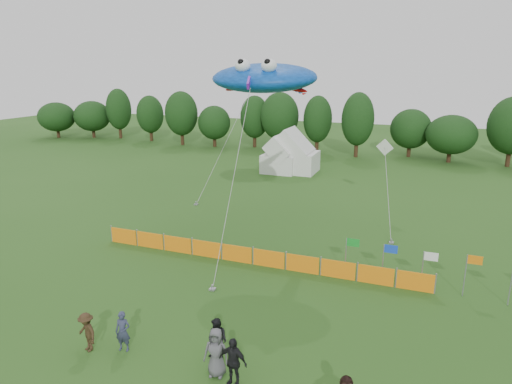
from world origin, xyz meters
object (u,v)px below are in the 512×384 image
(spectator_d, at_px, (233,362))
(stingray_kite, at_px, (267,78))
(tent_left, at_px, (281,157))
(spectator_b, at_px, (217,340))
(spectator_a, at_px, (123,331))
(tent_right, at_px, (294,155))
(spectator_c, at_px, (87,332))
(barrier_fence, at_px, (252,256))
(spectator_e, at_px, (216,352))

(spectator_d, distance_m, stingray_kite, 16.78)
(tent_left, height_order, spectator_b, tent_left)
(tent_left, distance_m, spectator_a, 33.54)
(tent_left, height_order, spectator_a, tent_left)
(tent_left, xyz_separation_m, stingray_kite, (5.64, -20.24, 8.84))
(tent_right, distance_m, stingray_kite, 23.06)
(spectator_a, height_order, spectator_c, spectator_a)
(tent_left, bearing_deg, barrier_fence, -75.73)
(spectator_c, bearing_deg, barrier_fence, 93.79)
(spectator_b, distance_m, spectator_d, 1.58)
(tent_left, xyz_separation_m, spectator_c, (2.86, -33.81, -0.81))
(spectator_d, height_order, spectator_e, spectator_e)
(spectator_b, height_order, spectator_d, spectator_d)
(spectator_e, bearing_deg, spectator_b, 103.79)
(spectator_a, xyz_separation_m, spectator_b, (3.84, 0.78, 0.04))
(tent_left, xyz_separation_m, spectator_d, (9.19, -33.57, -0.70))
(barrier_fence, bearing_deg, spectator_b, -77.05)
(spectator_a, xyz_separation_m, spectator_d, (4.98, -0.31, 0.09))
(spectator_d, bearing_deg, tent_right, 108.14)
(barrier_fence, height_order, spectator_d, spectator_d)
(spectator_d, bearing_deg, spectator_c, -172.77)
(barrier_fence, xyz_separation_m, spectator_b, (2.04, -8.88, 0.39))
(tent_right, relative_size, stingray_kite, 0.34)
(tent_right, bearing_deg, stingray_kite, -78.16)
(spectator_a, xyz_separation_m, spectator_e, (4.19, -0.05, 0.11))
(barrier_fence, height_order, spectator_c, spectator_c)
(tent_left, distance_m, tent_right, 1.44)
(spectator_a, bearing_deg, tent_left, 84.56)
(tent_left, relative_size, spectator_a, 2.17)
(spectator_b, relative_size, spectator_d, 0.94)
(spectator_a, bearing_deg, barrier_fence, 66.82)
(spectator_c, relative_size, stingray_kite, 0.11)
(tent_left, relative_size, tent_right, 0.72)
(tent_right, bearing_deg, tent_left, -151.74)
(tent_left, distance_m, barrier_fence, 24.39)
(spectator_c, relative_size, spectator_d, 0.88)
(tent_left, xyz_separation_m, spectator_e, (8.40, -33.32, -0.69))
(spectator_d, distance_m, spectator_e, 0.83)
(tent_left, distance_m, spectator_e, 34.36)
(tent_left, height_order, spectator_d, tent_left)
(tent_right, bearing_deg, spectator_c, -87.34)
(tent_right, xyz_separation_m, spectator_d, (7.93, -34.25, -0.87))
(spectator_b, bearing_deg, spectator_e, -55.78)
(tent_left, bearing_deg, spectator_d, -74.70)
(spectator_a, xyz_separation_m, stingray_kite, (1.44, 13.03, 9.64))
(spectator_b, distance_m, stingray_kite, 15.75)
(tent_left, relative_size, spectator_e, 1.92)
(spectator_b, relative_size, spectator_c, 1.07)
(spectator_c, height_order, stingray_kite, stingray_kite)
(spectator_d, bearing_deg, spectator_b, 141.51)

